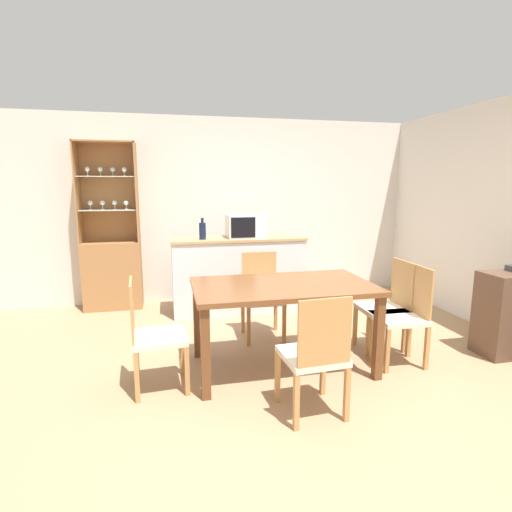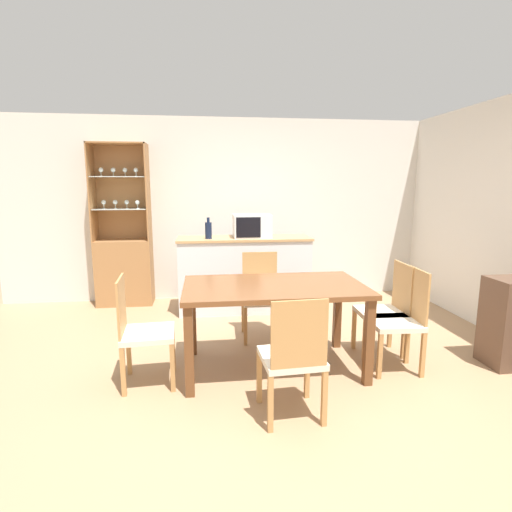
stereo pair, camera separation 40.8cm
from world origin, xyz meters
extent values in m
plane|color=#A37F5B|center=(0.00, 0.00, 0.00)|extent=(18.00, 18.00, 0.00)
cube|color=silver|center=(0.00, 2.63, 1.27)|extent=(6.80, 0.06, 2.55)
cube|color=silver|center=(-0.09, 1.94, 0.47)|extent=(1.67, 0.53, 0.94)
cube|color=tan|center=(-0.09, 1.94, 0.95)|extent=(1.70, 0.56, 0.03)
cube|color=#A37042|center=(-1.70, 2.42, 0.45)|extent=(0.74, 0.37, 0.89)
cube|color=#A37042|center=(-1.70, 2.59, 1.53)|extent=(0.74, 0.02, 1.28)
cube|color=#A37042|center=(-2.06, 2.42, 1.53)|extent=(0.02, 0.37, 1.28)
cube|color=#A37042|center=(-1.34, 2.42, 1.53)|extent=(0.02, 0.37, 1.28)
cube|color=#A37042|center=(-1.70, 2.42, 2.16)|extent=(0.74, 0.37, 0.02)
cube|color=silver|center=(-1.70, 2.42, 1.31)|extent=(0.69, 0.32, 0.01)
cube|color=silver|center=(-1.70, 2.42, 1.73)|extent=(0.69, 0.32, 0.01)
cylinder|color=silver|center=(-1.92, 2.42, 1.32)|extent=(0.04, 0.04, 0.01)
cylinder|color=silver|center=(-1.92, 2.42, 1.35)|extent=(0.01, 0.01, 0.06)
sphere|color=silver|center=(-1.92, 2.42, 1.40)|extent=(0.06, 0.06, 0.06)
cylinder|color=silver|center=(-1.92, 2.38, 1.74)|extent=(0.04, 0.04, 0.01)
cylinder|color=silver|center=(-1.92, 2.38, 1.77)|extent=(0.01, 0.01, 0.06)
sphere|color=silver|center=(-1.92, 2.38, 1.82)|extent=(0.06, 0.06, 0.06)
cylinder|color=silver|center=(-1.77, 2.42, 1.32)|extent=(0.04, 0.04, 0.01)
cylinder|color=silver|center=(-1.77, 2.42, 1.35)|extent=(0.01, 0.01, 0.06)
sphere|color=silver|center=(-1.77, 2.42, 1.40)|extent=(0.06, 0.06, 0.06)
cylinder|color=silver|center=(-1.77, 2.42, 1.74)|extent=(0.04, 0.04, 0.01)
cylinder|color=silver|center=(-1.77, 2.42, 1.77)|extent=(0.01, 0.01, 0.06)
sphere|color=silver|center=(-1.77, 2.42, 1.82)|extent=(0.06, 0.06, 0.06)
cylinder|color=silver|center=(-1.62, 2.43, 1.32)|extent=(0.04, 0.04, 0.01)
cylinder|color=silver|center=(-1.62, 2.43, 1.35)|extent=(0.01, 0.01, 0.06)
sphere|color=silver|center=(-1.62, 2.43, 1.40)|extent=(0.06, 0.06, 0.06)
cylinder|color=silver|center=(-1.62, 2.43, 1.74)|extent=(0.04, 0.04, 0.01)
cylinder|color=silver|center=(-1.62, 2.43, 1.77)|extent=(0.01, 0.01, 0.06)
sphere|color=silver|center=(-1.62, 2.43, 1.82)|extent=(0.06, 0.06, 0.06)
cylinder|color=silver|center=(-1.48, 2.38, 1.32)|extent=(0.04, 0.04, 0.01)
cylinder|color=silver|center=(-1.48, 2.38, 1.35)|extent=(0.01, 0.01, 0.06)
sphere|color=silver|center=(-1.48, 2.38, 1.40)|extent=(0.06, 0.06, 0.06)
cylinder|color=silver|center=(-1.48, 2.38, 1.74)|extent=(0.04, 0.04, 0.01)
cylinder|color=silver|center=(-1.48, 2.38, 1.77)|extent=(0.01, 0.01, 0.06)
sphere|color=silver|center=(-1.48, 2.38, 1.82)|extent=(0.06, 0.06, 0.06)
cube|color=brown|center=(0.00, 0.20, 0.75)|extent=(1.57, 0.91, 0.04)
cube|color=brown|center=(-0.73, -0.19, 0.37)|extent=(0.07, 0.07, 0.73)
cube|color=brown|center=(0.72, -0.19, 0.37)|extent=(0.07, 0.07, 0.73)
cube|color=brown|center=(-0.73, 0.60, 0.37)|extent=(0.07, 0.07, 0.73)
cube|color=brown|center=(0.72, 0.60, 0.37)|extent=(0.07, 0.07, 0.73)
cube|color=beige|center=(1.06, 0.06, 0.43)|extent=(0.44, 0.44, 0.05)
cube|color=#B7844C|center=(1.26, 0.05, 0.68)|extent=(0.04, 0.38, 0.46)
cube|color=#B7844C|center=(0.86, -0.11, 0.20)|extent=(0.04, 0.04, 0.40)
cube|color=#B7844C|center=(0.88, 0.26, 0.20)|extent=(0.04, 0.04, 0.40)
cube|color=#B7844C|center=(1.23, -0.13, 0.20)|extent=(0.04, 0.04, 0.40)
cube|color=#B7844C|center=(1.25, 0.24, 0.20)|extent=(0.04, 0.04, 0.40)
cube|color=beige|center=(-1.07, 0.06, 0.43)|extent=(0.44, 0.44, 0.05)
cube|color=#B7844C|center=(-1.26, 0.05, 0.68)|extent=(0.04, 0.38, 0.46)
cube|color=#B7844C|center=(-0.89, 0.26, 0.20)|extent=(0.04, 0.04, 0.40)
cube|color=#B7844C|center=(-0.87, -0.11, 0.20)|extent=(0.04, 0.04, 0.40)
cube|color=#B7844C|center=(-1.27, 0.24, 0.20)|extent=(0.04, 0.04, 0.40)
cube|color=#B7844C|center=(-1.24, -0.14, 0.20)|extent=(0.04, 0.04, 0.40)
cube|color=beige|center=(1.06, 0.34, 0.43)|extent=(0.43, 0.43, 0.05)
cube|color=#B7844C|center=(1.26, 0.33, 0.68)|extent=(0.03, 0.38, 0.46)
cube|color=#B7844C|center=(0.86, 0.16, 0.20)|extent=(0.04, 0.04, 0.40)
cube|color=#B7844C|center=(0.88, 0.53, 0.20)|extent=(0.04, 0.04, 0.40)
cube|color=#B7844C|center=(1.24, 0.14, 0.20)|extent=(0.04, 0.04, 0.40)
cube|color=#B7844C|center=(1.25, 0.52, 0.20)|extent=(0.04, 0.04, 0.40)
cube|color=beige|center=(0.00, -0.53, 0.43)|extent=(0.44, 0.44, 0.05)
cube|color=#B7844C|center=(0.01, -0.73, 0.68)|extent=(0.38, 0.04, 0.46)
cube|color=#B7844C|center=(-0.20, -0.36, 0.20)|extent=(0.04, 0.04, 0.40)
cube|color=#B7844C|center=(0.17, -0.33, 0.20)|extent=(0.04, 0.04, 0.40)
cube|color=#B7844C|center=(-0.18, -0.73, 0.20)|extent=(0.04, 0.04, 0.40)
cube|color=#B7844C|center=(0.20, -0.71, 0.20)|extent=(0.04, 0.04, 0.40)
cube|color=beige|center=(0.00, 0.94, 0.43)|extent=(0.43, 0.43, 0.05)
cube|color=#B7844C|center=(0.00, 1.13, 0.68)|extent=(0.38, 0.03, 0.46)
cube|color=#B7844C|center=(0.18, 0.74, 0.20)|extent=(0.04, 0.04, 0.40)
cube|color=#B7844C|center=(-0.20, 0.75, 0.20)|extent=(0.04, 0.04, 0.40)
cube|color=#B7844C|center=(0.19, 1.12, 0.20)|extent=(0.04, 0.04, 0.40)
cube|color=#B7844C|center=(-0.19, 1.13, 0.20)|extent=(0.04, 0.04, 0.40)
cube|color=silver|center=(0.01, 1.93, 1.11)|extent=(0.47, 0.38, 0.29)
cube|color=black|center=(-0.06, 1.74, 1.11)|extent=(0.30, 0.01, 0.25)
cylinder|color=#141E38|center=(-0.55, 1.85, 1.07)|extent=(0.08, 0.08, 0.20)
cylinder|color=#141E38|center=(-0.55, 1.85, 1.20)|extent=(0.04, 0.04, 0.06)
camera|label=1|loc=(-0.98, -3.06, 1.63)|focal=28.00mm
camera|label=2|loc=(-0.58, -3.13, 1.63)|focal=28.00mm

